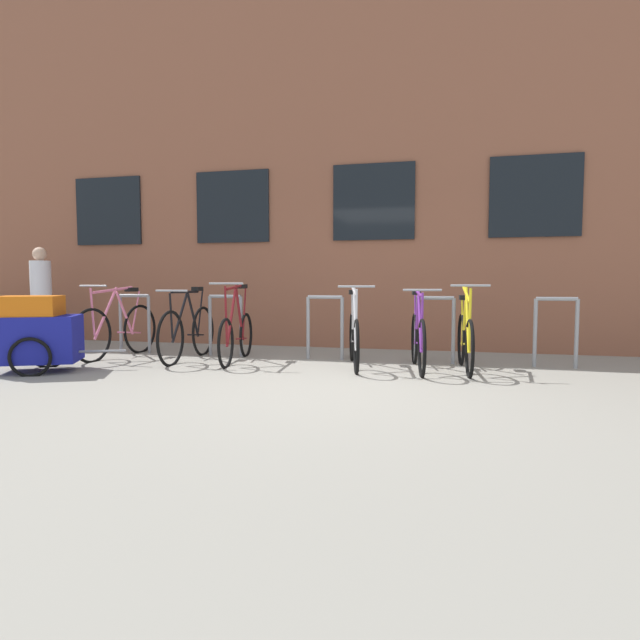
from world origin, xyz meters
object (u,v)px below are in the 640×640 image
Objects in this scene: bicycle_black at (188,331)px; person_browsing at (41,290)px; bicycle_purple at (418,339)px; bicycle_maroon at (237,334)px; bike_trailer at (37,332)px; bicycle_silver at (354,337)px; bicycle_pink at (118,329)px; bicycle_yellow at (465,340)px.

person_browsing reaches higher than bicycle_black.
bicycle_black is 3.09m from person_browsing.
bicycle_black is (-3.16, 0.04, 0.02)m from bicycle_purple.
bicycle_purple is 2.45m from bicycle_maroon.
bicycle_purple is 1.17× the size of bike_trailer.
person_browsing is (-5.31, 0.63, 0.57)m from bicycle_silver.
bicycle_yellow is (4.85, 0.01, -0.03)m from bicycle_pink.
bicycle_silver is (-0.82, 0.05, -0.00)m from bicycle_purple.
bicycle_yellow reaches higher than bike_trailer.
bicycle_maroon is 0.95× the size of bicycle_pink.
bicycle_yellow is 6.75m from person_browsing.
bicycle_black is at bearing -177.59° from bicycle_maroon.
bicycle_maroon is 1.17× the size of bike_trailer.
bicycle_maroon is at bearing 179.46° from bicycle_silver.
person_browsing is at bearing 130.09° from bike_trailer.
bicycle_purple is 4.64m from bike_trailer.
bicycle_silver is at bearing -179.77° from bicycle_yellow.
bike_trailer is (-0.18, -1.34, 0.08)m from bicycle_pink.
person_browsing reaches higher than bicycle_pink.
bicycle_black is 2.34m from bicycle_silver.
bicycle_maroon is 0.95× the size of bicycle_black.
bicycle_purple is 0.96× the size of bicycle_black.
bicycle_maroon is 1.83m from bicycle_pink.
bicycle_black is (-0.71, -0.03, 0.02)m from bicycle_maroon.
bicycle_silver is 5.37m from person_browsing.
bicycle_yellow is 0.97× the size of bicycle_silver.
bicycle_yellow is at bearing 0.10° from bicycle_pink.
bicycle_black is at bearing -179.64° from bicycle_silver.
bicycle_purple is 1.03× the size of person_browsing.
person_browsing is (-2.97, 0.65, 0.55)m from bicycle_black.
bicycle_silver is (-1.39, -0.01, -0.00)m from bicycle_yellow.
bicycle_pink is at bearing -179.95° from bicycle_silver.
bicycle_black is 3.72m from bicycle_yellow.
bicycle_maroon reaches higher than bicycle_silver.
bicycle_yellow is (3.01, -0.01, -0.00)m from bicycle_maroon.
bike_trailer is at bearing -146.02° from bicycle_maroon.
person_browsing reaches higher than bicycle_yellow.
bicycle_purple is 0.82m from bicycle_silver.
bicycle_pink is 1.12m from bicycle_black.
bicycle_black reaches higher than bike_trailer.
bicycle_maroon is at bearing 2.41° from bicycle_black.
bicycle_maroon reaches higher than bicycle_pink.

